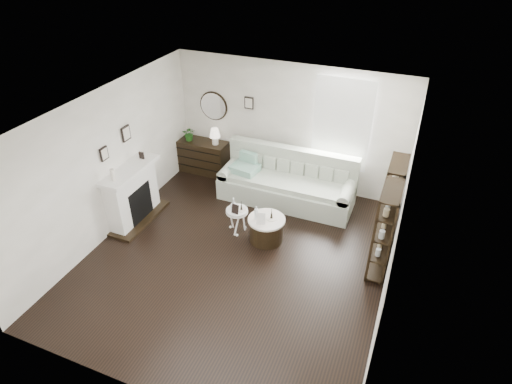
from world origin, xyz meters
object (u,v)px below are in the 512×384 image
at_px(sofa, 287,185).
at_px(dresser, 203,156).
at_px(drum_table, 266,229).
at_px(pedestal_table, 237,212).

bearing_deg(sofa, dresser, 170.00).
xyz_separation_m(drum_table, pedestal_table, (-0.60, 0.03, 0.22)).
distance_m(dresser, pedestal_table, 2.44).
relative_size(dresser, drum_table, 1.69).
bearing_deg(dresser, sofa, -10.00).
distance_m(sofa, drum_table, 1.43).
height_order(dresser, pedestal_table, dresser).
relative_size(dresser, pedestal_table, 2.30).
bearing_deg(drum_table, dresser, 141.24).
relative_size(drum_table, pedestal_table, 1.36).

